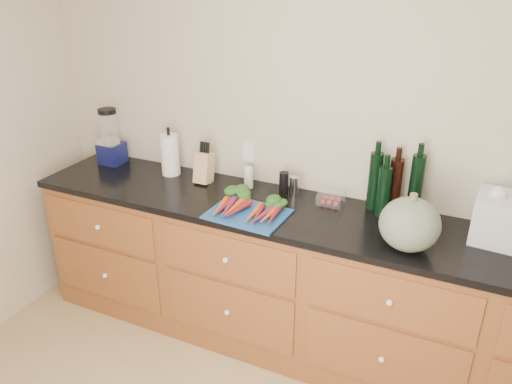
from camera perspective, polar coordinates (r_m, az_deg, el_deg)
The scene contains 15 objects.
wall_back at distance 2.94m, azimuth 10.07°, elevation 6.17°, with size 4.10×0.05×2.60m, color beige.
cabinets at distance 3.04m, azimuth 7.17°, elevation -11.01°, with size 3.60×0.64×0.90m.
countertop at distance 2.80m, azimuth 7.70°, elevation -3.15°, with size 3.64×0.62×0.04m, color black.
cutting_board at distance 2.77m, azimuth -0.97°, elevation -2.53°, with size 0.43×0.32×0.01m, color #1B4C8F.
carrots at distance 2.80m, azimuth -0.58°, elevation -1.62°, with size 0.39×0.29×0.06m.
squash at distance 2.52m, azimuth 17.16°, elevation -3.54°, with size 0.29×0.29×0.26m, color #596655.
blender_appliance at distance 3.58m, azimuth -16.32°, elevation 5.76°, with size 0.15×0.15×0.39m.
paper_towel at distance 3.31m, azimuth -9.80°, elevation 4.22°, with size 0.12×0.12×0.27m, color white.
knife_block at distance 3.17m, azimuth -5.96°, elevation 2.80°, with size 0.10×0.10×0.19m, color tan.
grinder_salt at distance 3.09m, azimuth -0.86°, elevation 1.66°, with size 0.06×0.06×0.13m, color white.
grinder_pepper at distance 3.00m, azimuth 3.19°, elevation 1.00°, with size 0.06×0.06×0.14m, color black.
canister_chrome at distance 2.98m, azimuth 4.37°, elevation 0.63°, with size 0.05×0.05×0.12m, color silver.
tomato_box at distance 2.92m, azimuth 8.56°, elevation -0.74°, with size 0.14×0.11×0.07m, color white.
bottles at distance 2.84m, azimuth 15.35°, elevation 0.69°, with size 0.29×0.15×0.35m.
grocery_bag at distance 2.76m, azimuth 26.97°, elevation -2.95°, with size 0.33×0.26×0.24m, color white, non-canonical shape.
Camera 1 is at (0.69, -1.08, 2.22)m, focal length 35.00 mm.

